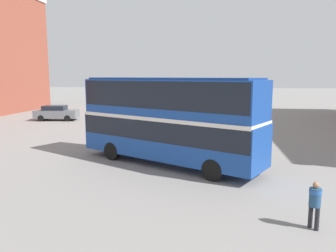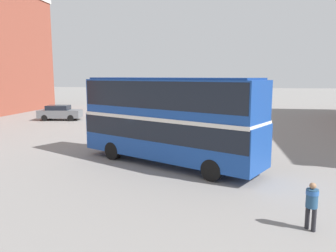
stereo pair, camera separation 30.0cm
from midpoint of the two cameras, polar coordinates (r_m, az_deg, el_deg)
ground_plane at (r=19.03m, az=-2.15°, el=-5.92°), size 240.00×240.00×0.00m
double_decker_bus at (r=17.63m, az=0.49°, el=1.86°), size 10.50×7.21×4.72m
pedestrian_foreground at (r=11.41m, az=24.46°, el=-11.84°), size 0.54×0.54×1.55m
parked_car_kerb_near at (r=37.85m, az=-18.12°, el=2.24°), size 4.77×2.49×1.63m
parked_car_kerb_far at (r=33.39m, az=5.74°, el=1.68°), size 4.83×2.63×1.47m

